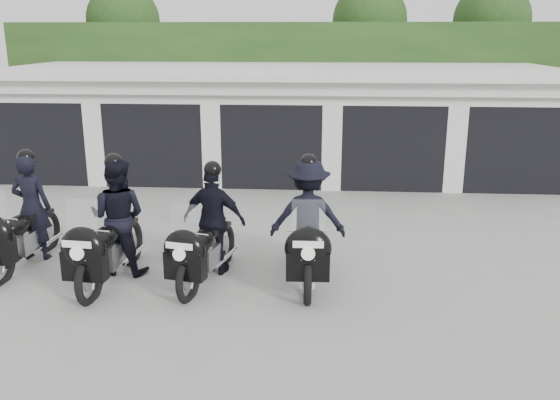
# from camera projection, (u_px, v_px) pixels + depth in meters

# --- Properties ---
(ground) EXTENTS (80.00, 80.00, 0.00)m
(ground) POSITION_uv_depth(u_px,v_px,m) (244.00, 269.00, 10.27)
(ground) COLOR gray
(ground) RESTS_ON ground
(garage_block) EXTENTS (16.40, 6.80, 2.96)m
(garage_block) POSITION_uv_depth(u_px,v_px,m) (279.00, 121.00, 17.62)
(garage_block) COLOR silver
(garage_block) RESTS_ON ground
(background_vegetation) EXTENTS (20.00, 3.90, 5.80)m
(background_vegetation) POSITION_uv_depth(u_px,v_px,m) (298.00, 66.00, 21.89)
(background_vegetation) COLOR #1C3B15
(background_vegetation) RESTS_ON ground
(police_bike_a) EXTENTS (0.77, 2.38, 2.07)m
(police_bike_a) POSITION_uv_depth(u_px,v_px,m) (23.00, 220.00, 10.25)
(police_bike_a) COLOR black
(police_bike_a) RESTS_ON ground
(police_bike_b) EXTENTS (1.02, 2.45, 2.13)m
(police_bike_b) POSITION_uv_depth(u_px,v_px,m) (113.00, 226.00, 9.71)
(police_bike_b) COLOR black
(police_bike_b) RESTS_ON ground
(police_bike_c) EXTENTS (1.20, 2.28, 2.01)m
(police_bike_c) POSITION_uv_depth(u_px,v_px,m) (210.00, 229.00, 9.72)
(police_bike_c) COLOR black
(police_bike_c) RESTS_ON ground
(police_bike_d) EXTENTS (1.29, 2.43, 2.12)m
(police_bike_d) POSITION_uv_depth(u_px,v_px,m) (308.00, 225.00, 9.75)
(police_bike_d) COLOR black
(police_bike_d) RESTS_ON ground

